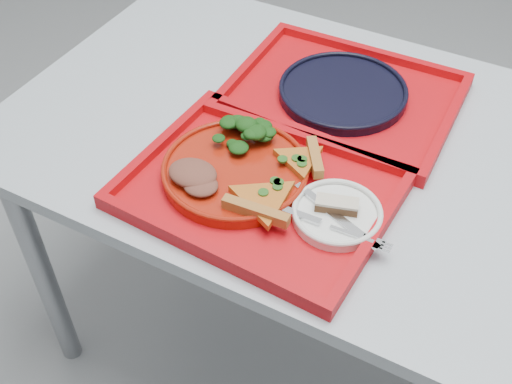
% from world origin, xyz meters
% --- Properties ---
extents(ground, '(10.00, 10.00, 0.00)m').
position_xyz_m(ground, '(0.00, 0.00, 0.00)').
color(ground, gray).
rests_on(ground, ground).
extents(table, '(1.60, 0.80, 0.75)m').
position_xyz_m(table, '(0.00, 0.00, 0.68)').
color(table, '#ACB5C1').
rests_on(table, ground).
extents(tray_main, '(0.47, 0.37, 0.01)m').
position_xyz_m(tray_main, '(-0.21, -0.20, 0.76)').
color(tray_main, '#BE0A10').
rests_on(tray_main, table).
extents(tray_far, '(0.46, 0.36, 0.01)m').
position_xyz_m(tray_far, '(-0.19, 0.12, 0.76)').
color(tray_far, '#BE0A10').
rests_on(tray_far, table).
extents(dinner_plate, '(0.26, 0.26, 0.02)m').
position_xyz_m(dinner_plate, '(-0.26, -0.19, 0.77)').
color(dinner_plate, '#9E1A0A').
rests_on(dinner_plate, tray_main).
extents(side_plate, '(0.15, 0.15, 0.01)m').
position_xyz_m(side_plate, '(-0.06, -0.20, 0.77)').
color(side_plate, white).
rests_on(side_plate, tray_main).
extents(navy_plate, '(0.26, 0.26, 0.02)m').
position_xyz_m(navy_plate, '(-0.19, 0.12, 0.77)').
color(navy_plate, black).
rests_on(navy_plate, tray_far).
extents(pizza_slice_a, '(0.12, 0.14, 0.02)m').
position_xyz_m(pizza_slice_a, '(-0.18, -0.24, 0.79)').
color(pizza_slice_a, orange).
rests_on(pizza_slice_a, dinner_plate).
extents(pizza_slice_b, '(0.14, 0.13, 0.02)m').
position_xyz_m(pizza_slice_b, '(-0.17, -0.12, 0.79)').
color(pizza_slice_b, orange).
rests_on(pizza_slice_b, dinner_plate).
extents(salad_heap, '(0.10, 0.08, 0.05)m').
position_xyz_m(salad_heap, '(-0.29, -0.11, 0.80)').
color(salad_heap, black).
rests_on(salad_heap, dinner_plate).
extents(meat_portion, '(0.09, 0.07, 0.03)m').
position_xyz_m(meat_portion, '(-0.31, -0.24, 0.79)').
color(meat_portion, brown).
rests_on(meat_portion, dinner_plate).
extents(dessert_bar, '(0.08, 0.05, 0.02)m').
position_xyz_m(dessert_bar, '(-0.07, -0.19, 0.79)').
color(dessert_bar, '#442D16').
rests_on(dessert_bar, side_plate).
extents(knife, '(0.18, 0.08, 0.01)m').
position_xyz_m(knife, '(-0.06, -0.21, 0.78)').
color(knife, silver).
rests_on(knife, side_plate).
extents(fork, '(0.19, 0.03, 0.01)m').
position_xyz_m(fork, '(-0.06, -0.23, 0.78)').
color(fork, silver).
rests_on(fork, side_plate).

